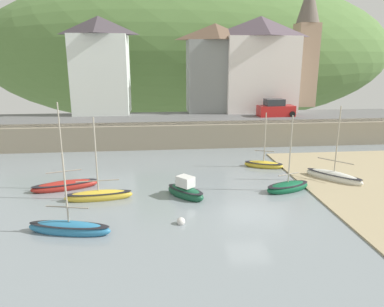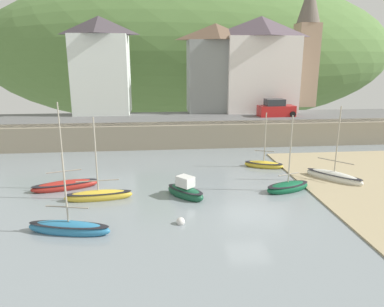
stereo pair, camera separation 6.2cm
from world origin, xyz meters
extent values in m
cube|color=gray|center=(0.00, 0.00, -0.03)|extent=(48.00, 40.00, 0.06)
cube|color=gray|center=(0.00, 17.00, 1.20)|extent=(48.00, 2.40, 2.40)
cube|color=#606060|center=(0.00, 20.70, 2.35)|extent=(48.00, 9.00, 0.10)
ellipsoid|color=#567B3E|center=(1.68, 55.20, 9.78)|extent=(80.00, 44.00, 27.94)
cube|color=white|center=(-11.57, 25.20, 6.90)|extent=(6.33, 5.44, 9.00)
pyramid|color=#413A3F|center=(-11.57, 25.20, 12.42)|extent=(6.63, 5.74, 2.03)
cube|color=gray|center=(1.91, 25.20, 6.63)|extent=(6.57, 4.27, 8.45)
pyramid|color=brown|center=(1.91, 25.20, 11.80)|extent=(6.87, 4.57, 1.89)
cube|color=silver|center=(7.35, 25.20, 6.83)|extent=(8.51, 5.61, 8.86)
pyramid|color=#544751|center=(7.35, 25.20, 12.43)|extent=(8.81, 5.91, 2.33)
cube|color=tan|center=(14.76, 29.20, 7.79)|extent=(2.80, 2.80, 10.78)
cone|color=#665B51|center=(14.76, 29.20, 15.93)|extent=(3.00, 3.00, 5.48)
ellipsoid|color=gold|center=(3.55, 9.12, 0.19)|extent=(3.36, 2.17, 0.68)
ellipsoid|color=black|center=(3.55, 9.12, 0.37)|extent=(3.30, 2.13, 0.12)
cylinder|color=#B2A893|center=(3.55, 9.12, 2.55)|extent=(0.09, 0.09, 4.05)
cylinder|color=gray|center=(3.55, 9.12, 1.39)|extent=(1.53, 0.67, 0.07)
ellipsoid|color=#185034|center=(-3.50, 3.15, 0.26)|extent=(2.86, 3.01, 0.94)
ellipsoid|color=black|center=(-3.50, 3.15, 0.52)|extent=(2.80, 2.95, 0.12)
cube|color=silver|center=(-3.50, 3.15, 1.07)|extent=(1.30, 1.32, 0.68)
ellipsoid|color=#A7261E|center=(-11.73, 5.44, 0.21)|extent=(4.61, 2.43, 0.78)
ellipsoid|color=black|center=(-11.73, 5.44, 0.43)|extent=(4.52, 2.38, 0.12)
cylinder|color=#B2A893|center=(-11.73, 5.44, 3.33)|extent=(0.09, 0.09, 5.45)
cylinder|color=gray|center=(-11.73, 5.44, 1.29)|extent=(2.26, 0.77, 0.07)
ellipsoid|color=teal|center=(-9.96, -1.31, 0.23)|extent=(4.58, 1.96, 0.85)
ellipsoid|color=black|center=(-9.96, -1.31, 0.47)|extent=(4.49, 1.92, 0.12)
cylinder|color=#B2A893|center=(-9.96, -1.31, 2.50)|extent=(0.09, 0.09, 3.67)
cylinder|color=gray|center=(-9.96, -1.31, 1.45)|extent=(2.26, 0.58, 0.07)
ellipsoid|color=gold|center=(-9.11, 3.23, 0.23)|extent=(4.36, 1.30, 0.82)
ellipsoid|color=black|center=(-9.11, 3.23, 0.45)|extent=(4.28, 1.28, 0.12)
cylinder|color=#B2A893|center=(-9.11, 3.23, 3.00)|extent=(0.09, 0.09, 4.73)
cylinder|color=gray|center=(-9.11, 3.23, 1.28)|extent=(2.69, 0.32, 0.07)
ellipsoid|color=silver|center=(7.73, 5.24, 0.26)|extent=(3.55, 3.90, 0.95)
ellipsoid|color=black|center=(7.73, 5.24, 0.52)|extent=(3.48, 3.83, 0.12)
cylinder|color=#B2A893|center=(7.73, 5.24, 3.16)|extent=(0.09, 0.09, 4.84)
cylinder|color=gray|center=(7.73, 5.24, 1.53)|extent=(1.80, 2.09, 0.07)
ellipsoid|color=#115936|center=(3.61, 3.57, 0.23)|extent=(3.59, 2.27, 0.82)
ellipsoid|color=black|center=(3.61, 3.57, 0.45)|extent=(3.51, 2.22, 0.12)
cylinder|color=#B2A893|center=(3.61, 3.57, 2.93)|extent=(0.09, 0.09, 4.60)
cylinder|color=gray|center=(3.61, 3.57, 1.20)|extent=(1.62, 0.64, 0.07)
cube|color=red|center=(8.29, 20.70, 3.00)|extent=(4.18, 1.90, 1.20)
cube|color=#282D33|center=(8.04, 20.70, 3.95)|extent=(2.17, 1.60, 0.80)
cylinder|color=black|center=(9.94, 21.50, 2.72)|extent=(0.64, 0.22, 0.64)
cylinder|color=black|center=(9.94, 19.90, 2.72)|extent=(0.64, 0.22, 0.64)
cylinder|color=black|center=(6.64, 21.50, 2.72)|extent=(0.64, 0.22, 0.64)
cylinder|color=black|center=(6.64, 19.90, 2.72)|extent=(0.64, 0.22, 0.64)
sphere|color=silver|center=(-4.08, -0.83, 0.14)|extent=(0.47, 0.47, 0.47)
camera|label=1|loc=(-5.30, -19.10, 8.92)|focal=33.88mm
camera|label=2|loc=(-5.24, -19.11, 8.92)|focal=33.88mm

